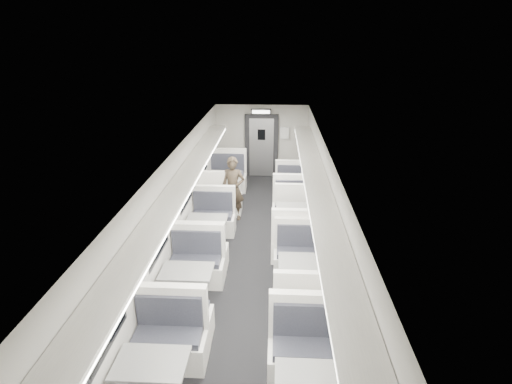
# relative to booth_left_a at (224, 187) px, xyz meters

# --- Properties ---
(room) EXTENTS (3.24, 12.24, 2.64)m
(room) POSITION_rel_booth_left_a_xyz_m (1.00, -3.71, 0.78)
(room) COLOR black
(room) RESTS_ON ground
(booth_left_a) EXTENTS (1.17, 2.36, 1.26)m
(booth_left_a) POSITION_rel_booth_left_a_xyz_m (0.00, 0.00, 0.00)
(booth_left_a) COLOR white
(booth_left_a) RESTS_ON room
(booth_left_b) EXTENTS (1.06, 2.15, 1.15)m
(booth_left_b) POSITION_rel_booth_left_a_xyz_m (0.00, -2.80, -0.04)
(booth_left_b) COLOR white
(booth_left_b) RESTS_ON room
(booth_left_c) EXTENTS (1.07, 2.17, 1.16)m
(booth_left_c) POSITION_rel_booth_left_a_xyz_m (0.00, -4.87, -0.03)
(booth_left_c) COLOR white
(booth_left_c) RESTS_ON room
(booth_right_a) EXTENTS (1.04, 2.11, 1.13)m
(booth_right_a) POSITION_rel_booth_left_a_xyz_m (2.00, -0.56, -0.04)
(booth_right_a) COLOR white
(booth_right_a) RESTS_ON room
(booth_right_b) EXTENTS (1.15, 2.33, 1.25)m
(booth_right_b) POSITION_rel_booth_left_a_xyz_m (2.00, -2.24, -0.01)
(booth_right_b) COLOR white
(booth_right_b) RESTS_ON room
(booth_right_c) EXTENTS (1.03, 2.09, 1.12)m
(booth_right_c) POSITION_rel_booth_left_a_xyz_m (2.00, -4.41, -0.05)
(booth_right_c) COLOR white
(booth_right_c) RESTS_ON room
(passenger) EXTENTS (0.64, 0.45, 1.66)m
(passenger) POSITION_rel_booth_left_a_xyz_m (0.41, -1.18, 0.41)
(passenger) COLOR black
(passenger) RESTS_ON room
(window_a) EXTENTS (0.02, 1.18, 0.84)m
(window_a) POSITION_rel_booth_left_a_xyz_m (-0.49, -0.31, 0.93)
(window_a) COLOR black
(window_a) RESTS_ON room
(window_b) EXTENTS (0.02, 1.18, 0.84)m
(window_b) POSITION_rel_booth_left_a_xyz_m (-0.49, -2.51, 0.93)
(window_b) COLOR black
(window_b) RESTS_ON room
(window_c) EXTENTS (0.02, 1.18, 0.84)m
(window_c) POSITION_rel_booth_left_a_xyz_m (-0.49, -4.71, 0.93)
(window_c) COLOR black
(window_c) RESTS_ON room
(window_d) EXTENTS (0.02, 1.18, 0.84)m
(window_d) POSITION_rel_booth_left_a_xyz_m (-0.49, -6.91, 0.93)
(window_d) COLOR black
(window_d) RESTS_ON room
(luggage_rack_left) EXTENTS (0.46, 10.40, 0.09)m
(luggage_rack_left) POSITION_rel_booth_left_a_xyz_m (-0.24, -4.01, 1.49)
(luggage_rack_left) COLOR white
(luggage_rack_left) RESTS_ON room
(luggage_rack_right) EXTENTS (0.46, 10.40, 0.09)m
(luggage_rack_right) POSITION_rel_booth_left_a_xyz_m (2.24, -4.01, 1.49)
(luggage_rack_right) COLOR white
(luggage_rack_right) RESTS_ON room
(vestibule_door) EXTENTS (1.10, 0.13, 2.10)m
(vestibule_door) POSITION_rel_booth_left_a_xyz_m (1.00, 2.22, 0.62)
(vestibule_door) COLOR black
(vestibule_door) RESTS_ON room
(exit_sign) EXTENTS (0.62, 0.12, 0.16)m
(exit_sign) POSITION_rel_booth_left_a_xyz_m (1.00, 1.73, 1.86)
(exit_sign) COLOR black
(exit_sign) RESTS_ON room
(wall_notice) EXTENTS (0.32, 0.02, 0.40)m
(wall_notice) POSITION_rel_booth_left_a_xyz_m (1.75, 2.21, 1.08)
(wall_notice) COLOR silver
(wall_notice) RESTS_ON room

